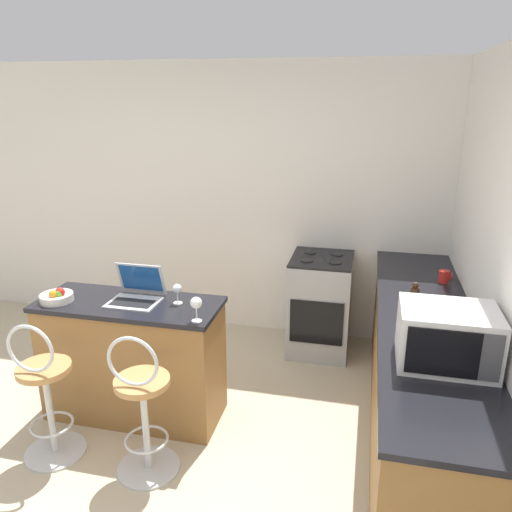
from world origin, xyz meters
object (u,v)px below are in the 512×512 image
object	(u,v)px
bar_stool_near	(46,394)
microwave	(447,337)
mug_red	(444,276)
bar_stool_far	(143,409)
wine_glass_short	(196,304)
pepper_mill	(414,303)
wine_glass_tall	(177,290)
fruit_bowl	(57,297)
laptop	(137,292)
stove_range	(320,304)

from	to	relation	value
bar_stool_near	microwave	world-z (taller)	microwave
mug_red	microwave	bearing A→B (deg)	-96.71
bar_stool_near	bar_stool_far	xyz separation A→B (m)	(0.67, 0.00, 0.00)
bar_stool_far	wine_glass_short	size ratio (longest dim) A/B	5.90
mug_red	pepper_mill	distance (m)	0.85
wine_glass_short	wine_glass_tall	distance (m)	0.33
bar_stool_near	fruit_bowl	size ratio (longest dim) A/B	4.35
microwave	wine_glass_tall	size ratio (longest dim) A/B	3.52
laptop	mug_red	xyz separation A→B (m)	(2.16, 0.86, -0.02)
laptop	stove_range	world-z (taller)	laptop
pepper_mill	wine_glass_short	distance (m)	1.38
stove_range	wine_glass_tall	xyz separation A→B (m)	(-0.88, -1.25, 0.55)
laptop	wine_glass_short	world-z (taller)	laptop
laptop	fruit_bowl	distance (m)	0.56
pepper_mill	wine_glass_short	xyz separation A→B (m)	(-1.35, -0.30, -0.01)
bar_stool_far	bar_stool_near	bearing A→B (deg)	180.00
pepper_mill	wine_glass_tall	distance (m)	1.57
bar_stool_near	mug_red	size ratio (longest dim) A/B	10.29
wine_glass_tall	microwave	bearing A→B (deg)	-14.46
microwave	stove_range	xyz separation A→B (m)	(-0.83, 1.69, -0.61)
bar_stool_far	wine_glass_tall	size ratio (longest dim) A/B	6.89
wine_glass_short	fruit_bowl	size ratio (longest dim) A/B	0.74
fruit_bowl	wine_glass_short	bearing A→B (deg)	-4.50
bar_stool_near	stove_range	distance (m)	2.43
bar_stool_near	stove_range	bearing A→B (deg)	49.91
bar_stool_near	laptop	distance (m)	0.88
laptop	stove_range	bearing A→B (deg)	46.69
stove_range	laptop	bearing A→B (deg)	-133.31
wine_glass_short	pepper_mill	bearing A→B (deg)	12.59
pepper_mill	wine_glass_short	world-z (taller)	pepper_mill
mug_red	wine_glass_tall	distance (m)	2.05
bar_stool_far	pepper_mill	bearing A→B (deg)	22.83
bar_stool_far	mug_red	bearing A→B (deg)	37.97
bar_stool_near	wine_glass_tall	world-z (taller)	wine_glass_tall
pepper_mill	fruit_bowl	size ratio (longest dim) A/B	1.20
pepper_mill	stove_range	bearing A→B (deg)	120.17
microwave	fruit_bowl	size ratio (longest dim) A/B	2.22
laptop	fruit_bowl	bearing A→B (deg)	-163.85
bar_stool_far	mug_red	xyz separation A→B (m)	(1.87, 1.46, 0.49)
bar_stool_near	mug_red	world-z (taller)	mug_red
bar_stool_near	wine_glass_short	distance (m)	1.13
bar_stool_near	pepper_mill	bearing A→B (deg)	16.45
microwave	pepper_mill	xyz separation A→B (m)	(-0.14, 0.50, -0.03)
microwave	wine_glass_tall	xyz separation A→B (m)	(-1.71, 0.44, -0.06)
laptop	fruit_bowl	size ratio (longest dim) A/B	1.53
microwave	stove_range	size ratio (longest dim) A/B	0.55
wine_glass_tall	mug_red	bearing A→B (deg)	24.58
bar_stool_near	bar_stool_far	world-z (taller)	same
pepper_mill	fruit_bowl	bearing A→B (deg)	-174.86
bar_stool_near	stove_range	xyz separation A→B (m)	(1.57, 1.86, -0.01)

